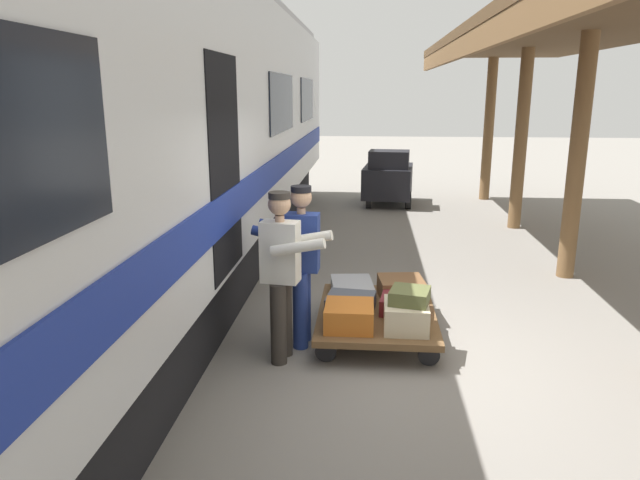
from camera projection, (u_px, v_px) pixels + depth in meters
ground_plane at (419, 369)px, 5.69m from camera, size 60.00×60.00×0.00m
train_car at (67, 153)px, 5.45m from camera, size 3.02×20.45×4.00m
luggage_cart at (377, 314)px, 6.43m from camera, size 1.27×1.75×0.28m
suitcase_brown_leather at (401, 288)px, 6.84m from camera, size 0.56×0.55×0.22m
suitcase_orange_carryall at (349, 316)px, 5.95m from camera, size 0.49×0.52×0.24m
suitcase_slate_roller at (351, 303)px, 6.43m from camera, size 0.56×0.51×0.17m
suitcase_gray_aluminum at (352, 288)px, 6.89m from camera, size 0.54×0.67×0.17m
suitcase_maroon_trunk at (403, 304)px, 6.38m from camera, size 0.53×0.53×0.18m
suitcase_cream_canvas at (406, 316)px, 5.90m from camera, size 0.45×0.52×0.27m
suitcase_olive_duffel at (410, 296)px, 5.87m from camera, size 0.45×0.45×0.14m
porter_in_overalls at (300, 260)px, 6.05m from camera, size 0.68×0.44×1.70m
porter_by_door at (283, 271)px, 5.69m from camera, size 0.70×0.49×1.70m
baggage_tug at (388, 178)px, 13.79m from camera, size 1.26×1.80×1.30m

